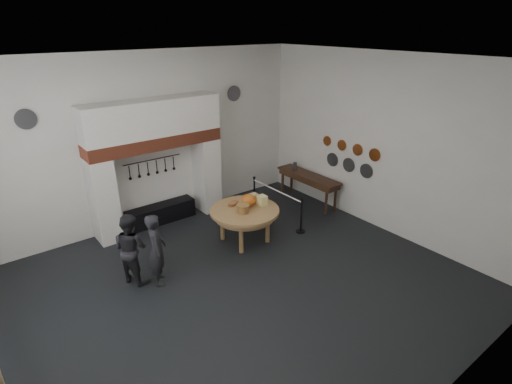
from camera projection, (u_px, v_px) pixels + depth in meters
floor at (240, 286)px, 8.38m from camera, size 9.00×8.00×0.02m
ceiling at (236, 61)px, 6.61m from camera, size 9.00×8.00×0.02m
wall_back at (149, 141)px, 10.40m from camera, size 9.00×0.02×4.50m
wall_front at (440, 291)px, 4.59m from camera, size 9.00×0.02×4.50m
wall_right at (384, 145)px, 10.03m from camera, size 0.02×8.00×4.50m
chimney_pier_left at (104, 200)px, 9.77m from camera, size 0.55×0.70×2.15m
chimney_pier_right at (207, 174)px, 11.44m from camera, size 0.55×0.70×2.15m
hearth_brick_band at (155, 141)px, 10.12m from camera, size 3.50×0.72×0.32m
chimney_hood at (152, 118)px, 9.88m from camera, size 3.50×0.70×0.90m
iron_range at (161, 213)px, 10.98m from camera, size 1.90×0.45×0.50m
utensil_rail at (152, 160)px, 10.54m from camera, size 1.60×0.02×0.02m
work_table at (245, 211)px, 9.79m from camera, size 1.77×1.77×0.07m
pumpkin at (249, 200)px, 9.90m from camera, size 0.36×0.36×0.31m
cheese_block_big at (262, 200)px, 9.97m from camera, size 0.22×0.22×0.24m
cheese_block_small at (254, 197)px, 10.19m from camera, size 0.18×0.18×0.20m
wicker_basket at (243, 209)px, 9.54m from camera, size 0.33×0.33×0.22m
bread_loaf at (233, 203)px, 9.95m from camera, size 0.31×0.18×0.13m
visitor_near at (157, 249)px, 8.21m from camera, size 0.56×0.68×1.58m
visitor_far at (131, 248)px, 8.28m from camera, size 0.85×0.93×1.56m
side_table at (308, 176)px, 11.92m from camera, size 0.55×2.20×0.06m
pewter_jug at (295, 166)px, 12.30m from camera, size 0.12×0.12×0.22m
copper_pan_a at (375, 155)px, 10.27m from camera, size 0.03×0.34×0.34m
copper_pan_b at (358, 150)px, 10.67m from camera, size 0.03×0.32×0.32m
copper_pan_c at (342, 145)px, 11.07m from camera, size 0.03×0.30×0.30m
copper_pan_d at (327, 141)px, 11.47m from camera, size 0.03×0.28×0.28m
pewter_plate_left at (366, 171)px, 10.62m from camera, size 0.03×0.40×0.40m
pewter_plate_mid at (349, 165)px, 11.05m from camera, size 0.03×0.40×0.40m
pewter_plate_right at (332, 160)px, 11.49m from camera, size 0.03×0.40×0.40m
pewter_plate_back_left at (26, 119)px, 8.47m from camera, size 0.44×0.03×0.44m
pewter_plate_back_right at (234, 93)px, 11.52m from camera, size 0.44×0.03×0.44m
barrier_post_near at (301, 216)px, 10.36m from camera, size 0.05×0.05×0.90m
barrier_post_far at (254, 193)px, 11.81m from camera, size 0.05×0.05×0.90m
barrier_rope at (277, 190)px, 10.93m from camera, size 0.04×2.00×0.04m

